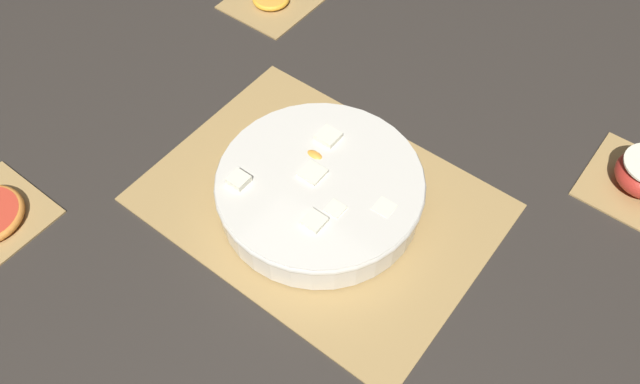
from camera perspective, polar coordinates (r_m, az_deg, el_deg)
The scene contains 5 objects.
ground_plane at distance 0.88m, azimuth -0.00°, elevation -1.03°, with size 6.00×6.00×0.00m, color #2D2823.
bamboo_mat_center at distance 0.87m, azimuth -0.00°, elevation -0.91°, with size 0.47×0.34×0.01m.
coaster_mat_near_left at distance 1.00m, azimuth 27.10°, elevation 0.53°, with size 0.15×0.15×0.01m.
coaster_mat_near_right at distance 1.19m, azimuth -4.48°, elevation 16.91°, with size 0.15×0.15×0.01m.
fruit_salad_bowl at distance 0.85m, azimuth 0.01°, elevation 0.42°, with size 0.28×0.28×0.06m.
Camera 1 is at (-0.31, 0.40, 0.72)m, focal length 35.00 mm.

